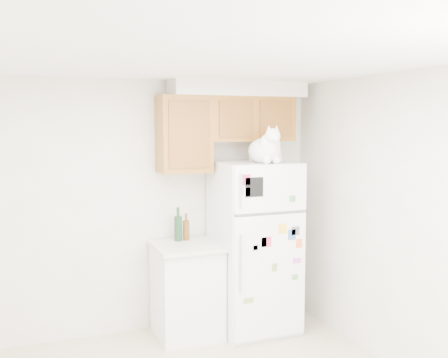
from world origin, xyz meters
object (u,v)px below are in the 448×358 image
refrigerator (254,246)px  cat (266,149)px  bottle_amber (186,227)px  storage_box_back (260,156)px  base_counter (187,290)px  bottle_green (178,224)px  storage_box_front (273,157)px

refrigerator → cat: (0.04, -0.18, 0.99)m
bottle_amber → storage_box_back: bearing=-6.9°
bottle_amber → refrigerator: bearing=-19.9°
cat → bottle_amber: size_ratio=1.94×
base_counter → storage_box_back: bearing=4.8°
cat → bottle_amber: cat is taller
base_counter → bottle_green: bottle_green is taller
cat → bottle_green: size_ratio=1.55×
storage_box_back → bottle_amber: (-0.76, 0.09, -0.70)m
base_counter → storage_box_front: 1.56m
storage_box_front → bottle_green: size_ratio=0.45×
cat → storage_box_front: cat is taller
cat → storage_box_back: size_ratio=2.90×
cat → bottle_amber: 1.12m
bottle_amber → storage_box_front: bearing=-16.9°
base_counter → bottle_green: bearing=103.4°
refrigerator → cat: bearing=-78.6°
base_counter → cat: 1.58m
cat → bottle_green: 1.15m
cat → bottle_green: bearing=151.7°
refrigerator → base_counter: refrigerator is taller
bottle_green → bottle_amber: bottle_green is taller
bottle_amber → bottle_green: bearing=-176.9°
bottle_green → bottle_amber: 0.09m
refrigerator → bottle_amber: refrigerator is taller
base_counter → bottle_amber: 0.61m
base_counter → storage_box_back: (0.81, 0.07, 1.29)m
storage_box_front → bottle_green: bearing=173.1°
cat → storage_box_front: 0.24m
storage_box_back → bottle_green: bearing=174.5°
cat → storage_box_back: bearing=75.5°
refrigerator → cat: 1.00m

